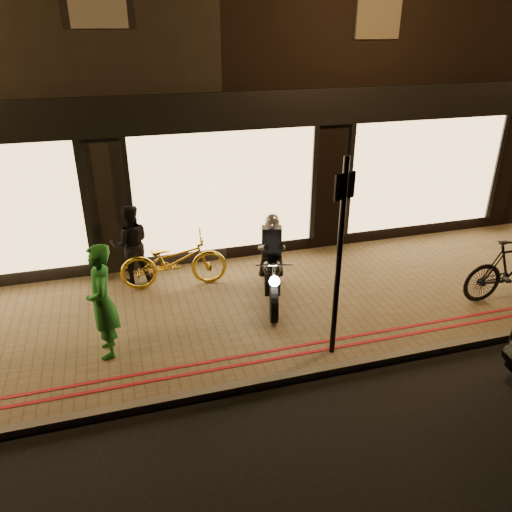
{
  "coord_description": "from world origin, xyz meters",
  "views": [
    {
      "loc": [
        -2.06,
        -5.27,
        4.66
      ],
      "look_at": [
        0.05,
        1.97,
        1.1
      ],
      "focal_mm": 35.0,
      "sensor_mm": 36.0,
      "label": 1
    }
  ],
  "objects_px": {
    "motorcycle": "(272,269)",
    "sign_post": "(340,251)",
    "person_green": "(102,302)",
    "bicycle_gold": "(174,261)"
  },
  "relations": [
    {
      "from": "person_green",
      "to": "sign_post",
      "type": "bearing_deg",
      "value": 71.93
    },
    {
      "from": "motorcycle",
      "to": "sign_post",
      "type": "bearing_deg",
      "value": -62.27
    },
    {
      "from": "sign_post",
      "to": "person_green",
      "type": "relative_size",
      "value": 1.7
    },
    {
      "from": "motorcycle",
      "to": "sign_post",
      "type": "xyz_separation_m",
      "value": [
        0.4,
        -1.75,
        1.06
      ]
    },
    {
      "from": "motorcycle",
      "to": "bicycle_gold",
      "type": "relative_size",
      "value": 0.97
    },
    {
      "from": "sign_post",
      "to": "person_green",
      "type": "bearing_deg",
      "value": 164.21
    },
    {
      "from": "sign_post",
      "to": "bicycle_gold",
      "type": "relative_size",
      "value": 1.53
    },
    {
      "from": "motorcycle",
      "to": "sign_post",
      "type": "distance_m",
      "value": 2.09
    },
    {
      "from": "person_green",
      "to": "motorcycle",
      "type": "bearing_deg",
      "value": 104.08
    },
    {
      "from": "bicycle_gold",
      "to": "sign_post",
      "type": "bearing_deg",
      "value": -139.91
    }
  ]
}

